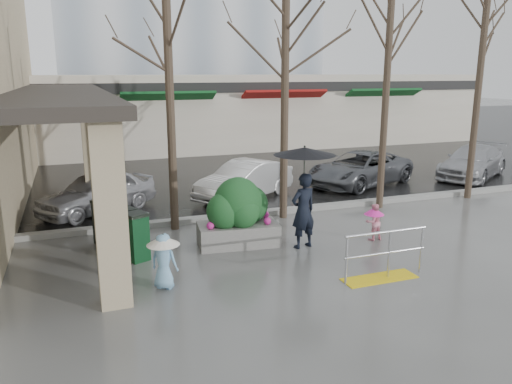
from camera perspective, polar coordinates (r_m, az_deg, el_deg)
ground at (r=11.12m, az=4.78°, el=-8.44°), size 120.00×120.00×0.00m
street_asphalt at (r=31.90m, az=-12.15°, el=5.78°), size 120.00×36.00×0.01m
curb at (r=14.61m, az=-1.82°, el=-2.66°), size 120.00×0.30×0.15m
canopy_slab at (r=17.33m, az=-21.91°, el=10.85°), size 2.80×18.00×0.25m
pillar_front at (r=9.16m, az=-16.32°, el=-2.23°), size 0.55×0.55×3.50m
pillar_back at (r=15.52m, az=-18.13°, el=3.97°), size 0.55×0.55×3.50m
storefront_row at (r=28.11m, az=-7.05°, el=9.09°), size 34.00×6.74×4.00m
handrail at (r=10.65m, az=14.30°, el=-7.66°), size 1.90×0.50×1.03m
tree_west at (r=13.18m, az=-10.09°, el=17.40°), size 3.20×3.20×6.80m
tree_midwest at (r=14.13m, az=3.41°, el=17.92°), size 3.20×3.20×7.00m
tree_mideast at (r=15.71m, az=14.93°, el=15.69°), size 3.20×3.20×6.50m
tree_east at (r=17.96m, az=24.63°, el=16.31°), size 3.20×3.20×7.20m
woman at (r=11.85m, az=5.48°, el=0.66°), size 1.47×1.47×2.50m
child_pink at (r=12.94m, az=13.31°, el=-3.06°), size 0.51×0.51×0.94m
child_blue at (r=9.95m, az=-10.51°, el=-7.18°), size 0.65×0.65×1.12m
planter at (r=12.18m, az=-2.06°, el=-2.38°), size 2.04×1.21×1.70m
news_boxes at (r=12.19m, az=-15.31°, el=-4.10°), size 1.21×2.00×1.11m
car_a at (r=15.80m, az=-17.71°, el=0.02°), size 3.92×3.25×1.26m
car_b at (r=16.70m, az=-1.30°, el=1.37°), size 3.95×3.14×1.26m
car_c at (r=19.11m, az=11.77°, el=2.64°), size 4.99×3.62×1.26m
car_d at (r=21.96m, az=23.54°, el=3.19°), size 4.64×3.72×1.26m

